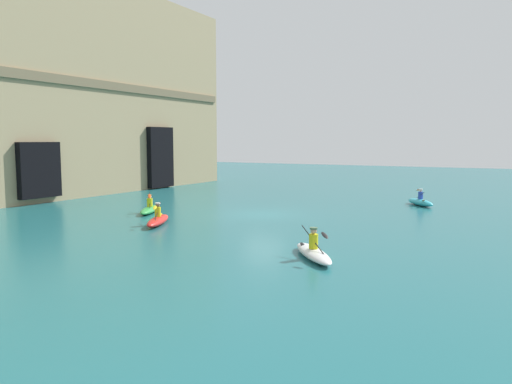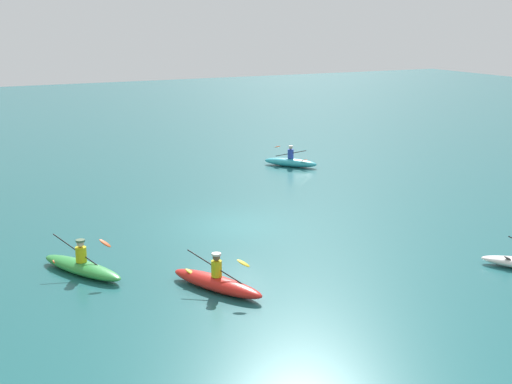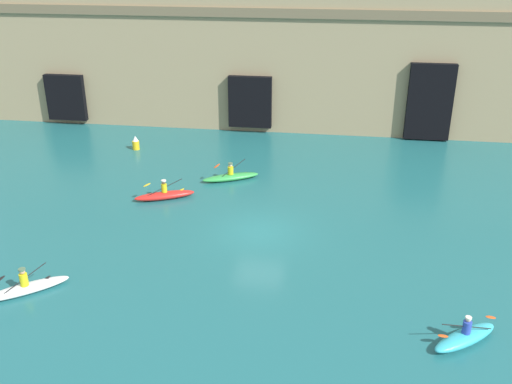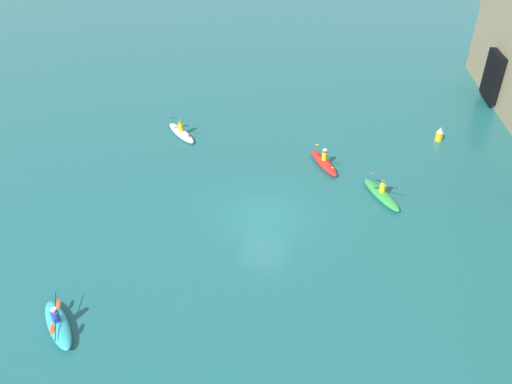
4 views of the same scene
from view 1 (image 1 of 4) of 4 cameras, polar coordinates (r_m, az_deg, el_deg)
ground_plane at (r=29.21m, az=0.82°, el=-2.58°), size 120.00×120.00×0.00m
cliff_bluff at (r=39.44m, az=-26.58°, el=11.30°), size 45.02×6.00×16.95m
kayak_cyan at (r=34.89m, az=18.27°, el=-1.07°), size 2.79×2.45×1.12m
kayak_green at (r=30.51m, az=-12.04°, el=-1.91°), size 3.45×2.22×1.23m
kayak_red at (r=26.07m, az=-11.14°, el=-3.16°), size 3.34×2.06×1.14m
kayak_white at (r=18.57m, az=6.57°, el=-6.84°), size 3.22×2.81×1.14m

